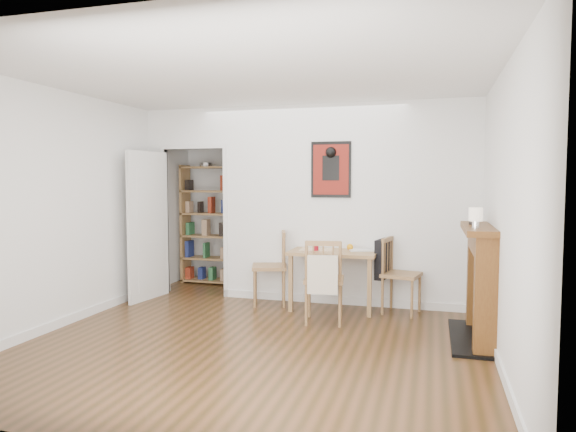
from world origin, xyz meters
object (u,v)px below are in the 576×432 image
(mantel_lamp, at_px, (476,216))
(orange_fruit, at_px, (350,247))
(chair_left, at_px, (269,268))
(red_glass, at_px, (316,247))
(notebook, at_px, (362,250))
(dining_table, at_px, (334,258))
(ceramic_jar_a, at_px, (473,219))
(chair_right, at_px, (400,274))
(ceramic_jar_b, at_px, (474,218))
(chair_front, at_px, (324,280))
(bookshelf, at_px, (207,225))
(fireplace, at_px, (482,280))

(mantel_lamp, bearing_deg, orange_fruit, 137.30)
(chair_left, height_order, red_glass, chair_left)
(chair_left, height_order, notebook, chair_left)
(dining_table, distance_m, mantel_lamp, 2.07)
(chair_left, distance_m, mantel_lamp, 2.81)
(ceramic_jar_a, bearing_deg, chair_left, 163.55)
(dining_table, xyz_separation_m, chair_right, (0.81, 0.00, -0.17))
(dining_table, distance_m, chair_left, 0.87)
(chair_left, bearing_deg, ceramic_jar_b, -12.18)
(chair_left, relative_size, chair_front, 1.00)
(red_glass, relative_size, ceramic_jar_b, 0.96)
(mantel_lamp, xyz_separation_m, ceramic_jar_a, (0.01, 0.47, -0.07))
(dining_table, distance_m, orange_fruit, 0.24)
(dining_table, bearing_deg, chair_left, -180.00)
(ceramic_jar_a, bearing_deg, notebook, 146.83)
(red_glass, xyz_separation_m, orange_fruit, (0.40, 0.18, -0.01))
(ceramic_jar_a, bearing_deg, bookshelf, 154.78)
(bookshelf, distance_m, red_glass, 2.33)
(fireplace, bearing_deg, notebook, 144.59)
(orange_fruit, bearing_deg, chair_front, -103.36)
(chair_left, relative_size, bookshelf, 0.52)
(chair_front, relative_size, ceramic_jar_b, 9.35)
(chair_right, height_order, ceramic_jar_b, ceramic_jar_b)
(chair_left, xyz_separation_m, orange_fruit, (1.04, 0.09, 0.30))
(bookshelf, height_order, notebook, bookshelf)
(bookshelf, distance_m, notebook, 2.76)
(bookshelf, relative_size, ceramic_jar_b, 18.07)
(dining_table, distance_m, red_glass, 0.27)
(dining_table, height_order, ceramic_jar_a, ceramic_jar_a)
(dining_table, distance_m, fireplace, 1.87)
(mantel_lamp, relative_size, ceramic_jar_b, 1.94)
(orange_fruit, xyz_separation_m, notebook, (0.16, 0.01, -0.03))
(mantel_lamp, bearing_deg, red_glass, 148.38)
(ceramic_jar_b, bearing_deg, dining_table, 161.74)
(chair_right, height_order, chair_front, chair_front)
(fireplace, xyz_separation_m, mantel_lamp, (-0.10, -0.34, 0.67))
(ceramic_jar_a, bearing_deg, red_glass, 160.75)
(orange_fruit, bearing_deg, dining_table, -155.44)
(chair_right, xyz_separation_m, orange_fruit, (-0.62, 0.08, 0.30))
(chair_right, relative_size, mantel_lamp, 4.65)
(dining_table, bearing_deg, orange_fruit, 24.56)
(chair_right, distance_m, fireplace, 1.22)
(bookshelf, xyz_separation_m, notebook, (2.58, -0.99, -0.17))
(chair_front, bearing_deg, bookshelf, 142.35)
(orange_fruit, distance_m, mantel_lamp, 1.95)
(chair_right, distance_m, ceramic_jar_b, 1.21)
(fireplace, height_order, red_glass, fireplace)
(chair_front, height_order, fireplace, fireplace)
(chair_left, distance_m, red_glass, 0.71)
(bookshelf, height_order, red_glass, bookshelf)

